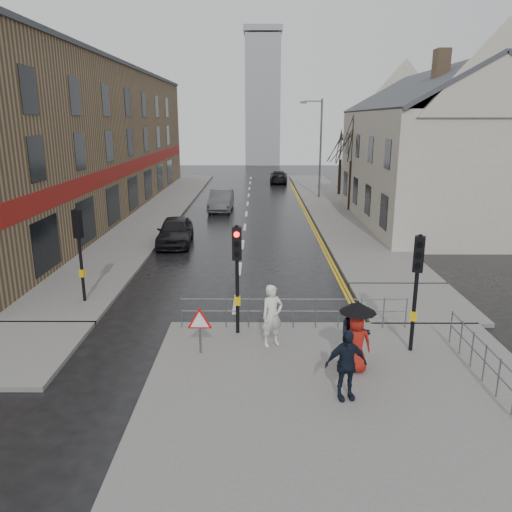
{
  "coord_description": "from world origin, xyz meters",
  "views": [
    {
      "loc": [
        0.82,
        -14.08,
        6.53
      ],
      "look_at": [
        0.75,
        2.98,
        1.84
      ],
      "focal_mm": 35.0,
      "sensor_mm": 36.0,
      "label": 1
    }
  ],
  "objects_px": {
    "pedestrian_b": "(354,335)",
    "pedestrian_with_umbrella": "(357,333)",
    "pedestrian_d": "(346,365)",
    "car_parked": "(175,231)",
    "pedestrian_a": "(272,316)",
    "car_mid": "(221,200)"
  },
  "relations": [
    {
      "from": "pedestrian_with_umbrella",
      "to": "car_mid",
      "type": "relative_size",
      "value": 0.42
    },
    {
      "from": "pedestrian_a",
      "to": "car_mid",
      "type": "height_order",
      "value": "pedestrian_a"
    },
    {
      "from": "pedestrian_b",
      "to": "car_mid",
      "type": "distance_m",
      "value": 24.82
    },
    {
      "from": "pedestrian_d",
      "to": "car_parked",
      "type": "height_order",
      "value": "pedestrian_d"
    },
    {
      "from": "car_parked",
      "to": "car_mid",
      "type": "xyz_separation_m",
      "value": [
        1.73,
        10.38,
        0.01
      ]
    },
    {
      "from": "pedestrian_d",
      "to": "car_parked",
      "type": "relative_size",
      "value": 0.4
    },
    {
      "from": "pedestrian_b",
      "to": "car_parked",
      "type": "bearing_deg",
      "value": 121.12
    },
    {
      "from": "pedestrian_d",
      "to": "car_parked",
      "type": "bearing_deg",
      "value": 101.83
    },
    {
      "from": "pedestrian_a",
      "to": "car_mid",
      "type": "distance_m",
      "value": 23.25
    },
    {
      "from": "pedestrian_a",
      "to": "pedestrian_b",
      "type": "distance_m",
      "value": 2.46
    },
    {
      "from": "pedestrian_d",
      "to": "pedestrian_b",
      "type": "bearing_deg",
      "value": 62.23
    },
    {
      "from": "pedestrian_with_umbrella",
      "to": "car_mid",
      "type": "height_order",
      "value": "pedestrian_with_umbrella"
    },
    {
      "from": "pedestrian_a",
      "to": "pedestrian_d",
      "type": "distance_m",
      "value": 3.31
    },
    {
      "from": "pedestrian_d",
      "to": "pedestrian_a",
      "type": "bearing_deg",
      "value": 108.8
    },
    {
      "from": "car_mid",
      "to": "pedestrian_d",
      "type": "bearing_deg",
      "value": -78.05
    },
    {
      "from": "pedestrian_a",
      "to": "car_parked",
      "type": "height_order",
      "value": "pedestrian_a"
    },
    {
      "from": "car_parked",
      "to": "car_mid",
      "type": "bearing_deg",
      "value": 77.77
    },
    {
      "from": "pedestrian_b",
      "to": "pedestrian_with_umbrella",
      "type": "xyz_separation_m",
      "value": [
        -0.02,
        -0.35,
        0.22
      ]
    },
    {
      "from": "pedestrian_b",
      "to": "pedestrian_with_umbrella",
      "type": "distance_m",
      "value": 0.41
    },
    {
      "from": "pedestrian_with_umbrella",
      "to": "pedestrian_d",
      "type": "relative_size",
      "value": 1.11
    },
    {
      "from": "pedestrian_with_umbrella",
      "to": "pedestrian_d",
      "type": "distance_m",
      "value": 1.43
    },
    {
      "from": "pedestrian_d",
      "to": "car_parked",
      "type": "distance_m",
      "value": 16.85
    }
  ]
}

